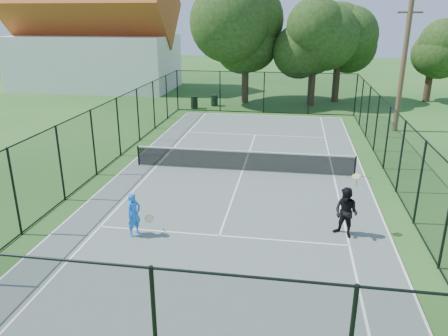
# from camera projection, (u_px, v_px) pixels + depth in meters

# --- Properties ---
(ground) EXTENTS (120.00, 120.00, 0.00)m
(ground) POSITION_uv_depth(u_px,v_px,m) (243.00, 172.00, 20.18)
(ground) COLOR #20501B
(tennis_court) EXTENTS (11.00, 24.00, 0.06)m
(tennis_court) POSITION_uv_depth(u_px,v_px,m) (243.00, 171.00, 20.17)
(tennis_court) COLOR #586860
(tennis_court) RESTS_ON ground
(tennis_net) EXTENTS (10.08, 0.08, 0.95)m
(tennis_net) POSITION_uv_depth(u_px,v_px,m) (243.00, 160.00, 19.99)
(tennis_net) COLOR black
(tennis_net) RESTS_ON tennis_court
(fence) EXTENTS (13.10, 26.10, 3.00)m
(fence) POSITION_uv_depth(u_px,v_px,m) (243.00, 140.00, 19.69)
(fence) COLOR black
(fence) RESTS_ON ground
(tree_near_left) EXTENTS (6.28, 6.28, 8.19)m
(tree_near_left) POSITION_uv_depth(u_px,v_px,m) (246.00, 39.00, 34.46)
(tree_near_left) COLOR #332114
(tree_near_left) RESTS_ON ground
(tree_near_mid) EXTENTS (5.76, 5.76, 7.53)m
(tree_near_mid) POSITION_uv_depth(u_px,v_px,m) (314.00, 46.00, 33.39)
(tree_near_mid) COLOR #332114
(tree_near_mid) RESTS_ON ground
(tree_near_right) EXTENTS (5.31, 5.31, 7.33)m
(tree_near_right) POSITION_uv_depth(u_px,v_px,m) (339.00, 44.00, 34.96)
(tree_near_right) COLOR #332114
(tree_near_right) RESTS_ON ground
(tree_far_right) EXTENTS (4.61, 4.61, 6.09)m
(tree_far_right) POSITION_uv_depth(u_px,v_px,m) (433.00, 55.00, 35.33)
(tree_far_right) COLOR #332114
(tree_far_right) RESTS_ON ground
(building) EXTENTS (15.30, 8.15, 11.87)m
(building) POSITION_uv_depth(u_px,v_px,m) (94.00, 36.00, 41.57)
(building) COLOR silver
(building) RESTS_ON ground
(trash_bin_left) EXTENTS (0.58, 0.58, 0.96)m
(trash_bin_left) POSITION_uv_depth(u_px,v_px,m) (194.00, 102.00, 33.61)
(trash_bin_left) COLOR black
(trash_bin_left) RESTS_ON ground
(trash_bin_right) EXTENTS (0.58, 0.58, 0.86)m
(trash_bin_right) POSITION_uv_depth(u_px,v_px,m) (214.00, 100.00, 34.65)
(trash_bin_right) COLOR black
(trash_bin_right) RESTS_ON ground
(utility_pole) EXTENTS (1.40, 0.30, 7.69)m
(utility_pole) POSITION_uv_depth(u_px,v_px,m) (403.00, 67.00, 26.00)
(utility_pole) COLOR #4C3823
(utility_pole) RESTS_ON ground
(player_blue) EXTENTS (0.86, 0.63, 1.46)m
(player_blue) POSITION_uv_depth(u_px,v_px,m) (134.00, 215.00, 14.03)
(player_blue) COLOR blue
(player_blue) RESTS_ON tennis_court
(player_black) EXTENTS (1.02, 1.01, 2.02)m
(player_black) POSITION_uv_depth(u_px,v_px,m) (346.00, 212.00, 13.94)
(player_black) COLOR black
(player_black) RESTS_ON tennis_court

